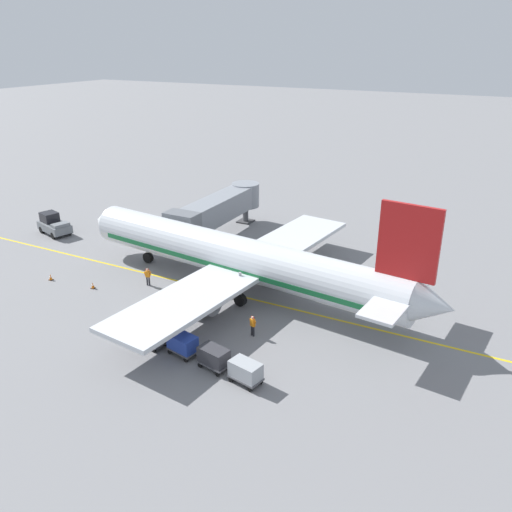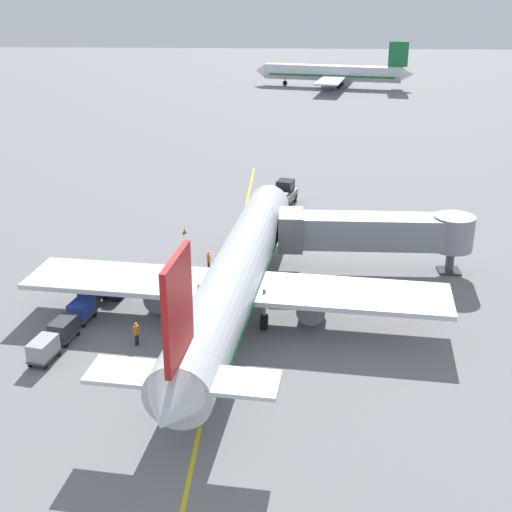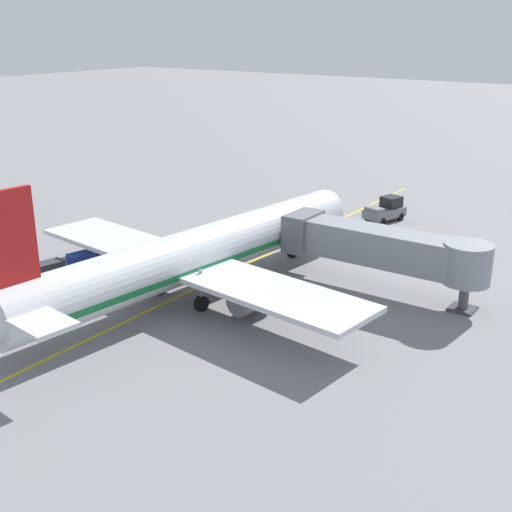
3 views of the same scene
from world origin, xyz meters
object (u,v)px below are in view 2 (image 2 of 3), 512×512
(ground_crew_loader, at_px, (209,260))
(parked_airliner, at_px, (236,275))
(ground_crew_wing_walker, at_px, (136,333))
(safety_cone_nose_left, at_px, (182,249))
(baggage_cart_front, at_px, (91,293))
(baggage_cart_tail_end, at_px, (43,349))
(distant_taxiing_airliner, at_px, (333,73))
(baggage_cart_second_in_train, at_px, (82,309))
(pushback_tractor, at_px, (283,194))
(baggage_tug_lead, at_px, (119,286))
(baggage_cart_third_in_train, at_px, (64,328))
(jet_bridge, at_px, (375,232))
(safety_cone_nose_right, at_px, (184,230))

(ground_crew_loader, bearing_deg, parked_airliner, -69.71)
(parked_airliner, xyz_separation_m, ground_crew_wing_walker, (-6.31, -4.69, -2.23))
(safety_cone_nose_left, bearing_deg, baggage_cart_front, -115.38)
(baggage_cart_tail_end, xyz_separation_m, distant_taxiing_airliner, (24.61, 118.85, 2.08))
(baggage_cart_second_in_train, height_order, ground_crew_wing_walker, ground_crew_wing_walker)
(pushback_tractor, height_order, baggage_cart_tail_end, pushback_tractor)
(pushback_tractor, bearing_deg, baggage_tug_lead, -117.78)
(baggage_tug_lead, xyz_separation_m, baggage_cart_third_in_train, (-1.94, -7.37, 0.24))
(parked_airliner, relative_size, ground_crew_loader, 22.10)
(pushback_tractor, bearing_deg, distant_taxiing_airliner, 83.42)
(ground_crew_loader, relative_size, safety_cone_nose_left, 2.86)
(pushback_tractor, relative_size, baggage_tug_lead, 1.80)
(baggage_tug_lead, relative_size, ground_crew_loader, 1.59)
(baggage_cart_tail_end, distance_m, safety_cone_nose_left, 20.08)
(baggage_cart_front, xyz_separation_m, baggage_cart_third_in_train, (-0.33, -5.59, 0.00))
(jet_bridge, relative_size, ground_crew_wing_walker, 9.45)
(pushback_tractor, distance_m, baggage_cart_front, 28.91)
(parked_airliner, height_order, safety_cone_nose_right, parked_airliner)
(baggage_cart_third_in_train, bearing_deg, baggage_cart_front, 86.60)
(parked_airliner, relative_size, baggage_cart_front, 12.54)
(baggage_tug_lead, xyz_separation_m, ground_crew_wing_walker, (3.08, -7.72, 0.24))
(jet_bridge, bearing_deg, parked_airliner, -140.79)
(jet_bridge, xyz_separation_m, baggage_tug_lead, (-20.16, -5.76, -2.74))
(baggage_cart_tail_end, height_order, safety_cone_nose_left, baggage_cart_tail_end)
(ground_crew_loader, bearing_deg, baggage_cart_third_in_train, -124.07)
(parked_airliner, xyz_separation_m, baggage_cart_second_in_train, (-10.95, -1.47, -2.24))
(ground_crew_wing_walker, xyz_separation_m, distant_taxiing_airliner, (19.14, 116.47, 2.07))
(pushback_tractor, distance_m, distant_taxiing_airliner, 85.82)
(ground_crew_wing_walker, distance_m, distant_taxiing_airliner, 118.06)
(ground_crew_loader, bearing_deg, pushback_tractor, 72.14)
(pushback_tractor, relative_size, ground_crew_wing_walker, 2.86)
(jet_bridge, relative_size, safety_cone_nose_left, 27.06)
(baggage_cart_front, height_order, safety_cone_nose_left, baggage_cart_front)
(safety_cone_nose_left, bearing_deg, baggage_cart_tail_end, -107.19)
(baggage_cart_front, xyz_separation_m, baggage_cart_second_in_train, (0.05, -2.72, 0.00))
(baggage_cart_second_in_train, relative_size, safety_cone_nose_right, 5.05)
(parked_airliner, bearing_deg, baggage_tug_lead, 162.12)
(baggage_cart_tail_end, distance_m, safety_cone_nose_right, 24.60)
(baggage_cart_third_in_train, xyz_separation_m, distant_taxiing_airliner, (24.16, 116.12, 2.08))
(parked_airliner, bearing_deg, safety_cone_nose_left, 115.78)
(safety_cone_nose_left, relative_size, safety_cone_nose_right, 1.00)
(baggage_cart_third_in_train, relative_size, ground_crew_loader, 1.76)
(baggage_cart_second_in_train, xyz_separation_m, baggage_cart_tail_end, (-0.83, -5.60, 0.00))
(baggage_cart_tail_end, bearing_deg, baggage_cart_second_in_train, 81.56)
(baggage_cart_third_in_train, distance_m, ground_crew_wing_walker, 5.03)
(ground_crew_wing_walker, bearing_deg, baggage_cart_front, 128.26)
(baggage_cart_third_in_train, bearing_deg, distant_taxiing_airliner, 78.25)
(distant_taxiing_airliner, bearing_deg, pushback_tractor, -96.58)
(parked_airliner, distance_m, safety_cone_nose_left, 13.75)
(pushback_tractor, distance_m, safety_cone_nose_left, 16.95)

